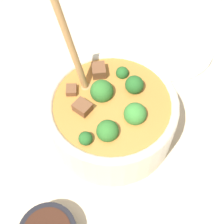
# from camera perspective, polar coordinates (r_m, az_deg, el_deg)

# --- Properties ---
(ground_plane) EXTENTS (4.00, 4.00, 0.00)m
(ground_plane) POSITION_cam_1_polar(r_m,az_deg,el_deg) (0.66, 0.00, -3.28)
(ground_plane) COLOR #C6B293
(stew_bowl) EXTENTS (0.25, 0.25, 0.29)m
(stew_bowl) POSITION_cam_1_polar(r_m,az_deg,el_deg) (0.61, -0.02, -0.38)
(stew_bowl) COLOR beige
(stew_bowl) RESTS_ON ground_plane
(empty_plate) EXTENTS (0.24, 0.24, 0.02)m
(empty_plate) POSITION_cam_1_polar(r_m,az_deg,el_deg) (0.81, 9.74, 12.16)
(empty_plate) COLOR white
(empty_plate) RESTS_ON ground_plane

